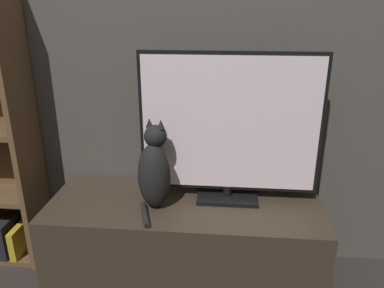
# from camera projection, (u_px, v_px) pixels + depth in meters

# --- Properties ---
(wall_back) EXTENTS (4.80, 0.05, 2.60)m
(wall_back) POSITION_uv_depth(u_px,v_px,m) (190.00, 34.00, 1.94)
(wall_back) COLOR #47423D
(wall_back) RESTS_ON ground_plane
(tv_stand) EXTENTS (1.41, 0.53, 0.48)m
(tv_stand) POSITION_uv_depth(u_px,v_px,m) (185.00, 243.00, 2.01)
(tv_stand) COLOR #33281E
(tv_stand) RESTS_ON ground_plane
(tv) EXTENTS (0.90, 0.19, 0.76)m
(tv) POSITION_uv_depth(u_px,v_px,m) (230.00, 128.00, 1.85)
(tv) COLOR black
(tv) RESTS_ON tv_stand
(cat) EXTENTS (0.20, 0.30, 0.46)m
(cat) POSITION_uv_depth(u_px,v_px,m) (155.00, 171.00, 1.83)
(cat) COLOR black
(cat) RESTS_ON tv_stand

